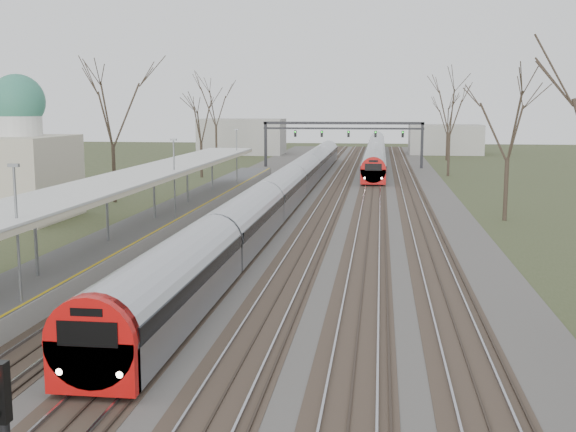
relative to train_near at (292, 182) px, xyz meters
name	(u,v)px	position (x,y,z in m)	size (l,w,h in m)	color
track_bed	(325,195)	(2.76, 2.40, -1.42)	(24.00, 160.00, 0.22)	#474442
platform	(171,218)	(-6.55, -15.10, -0.98)	(3.50, 69.00, 1.00)	#9E9B93
canopy	(148,174)	(-6.55, -19.61, 2.45)	(4.10, 50.00, 3.11)	slate
signal_gantry	(343,131)	(2.79, 32.39, 3.43)	(21.00, 0.59, 6.08)	black
tree_west_far	(112,107)	(-14.50, -4.60, 6.54)	(5.50, 5.50, 11.33)	#2D231C
tree_east_far	(509,118)	(16.50, -10.60, 5.81)	(5.00, 5.00, 10.30)	#2D231C
train_near	(292,182)	(0.00, 0.00, 0.00)	(2.62, 90.21, 3.05)	#979AA0
train_far	(376,150)	(7.00, 47.20, 0.00)	(2.62, 75.21, 3.05)	#979AA0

